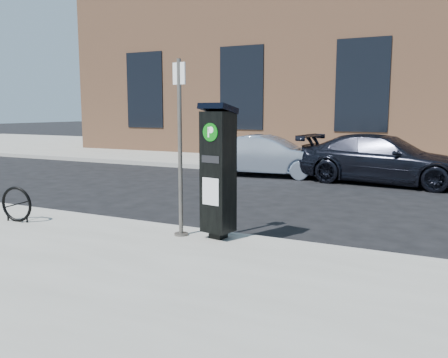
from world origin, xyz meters
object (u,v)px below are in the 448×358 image
Objects in this scene: parking_kiosk at (218,170)px; car_silver at (268,156)px; sign_pole at (180,150)px; car_dark at (384,159)px; bike_rack at (17,204)px.

parking_kiosk reaches higher than car_silver.
car_dark is at bearing 87.39° from sign_pole.
parking_kiosk is 7.87m from car_dark.
sign_pole is 8.13m from car_dark.
sign_pole reaches higher than parking_kiosk.
car_dark is (3.51, 0.00, 0.05)m from car_silver.
bike_rack is at bearing 163.33° from car_silver.
sign_pole is 4.27× the size of bike_rack.
car_dark is (1.88, 7.87, -0.79)m from sign_pole.
car_silver is 0.82× the size of car_dark.
sign_pole is at bearing -159.52° from parking_kiosk.
parking_kiosk is 0.67m from sign_pole.
bike_rack is (-3.03, -0.51, -1.03)m from sign_pole.
sign_pole is 8.08m from car_silver.
car_silver is (-1.63, 7.87, -0.84)m from sign_pole.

